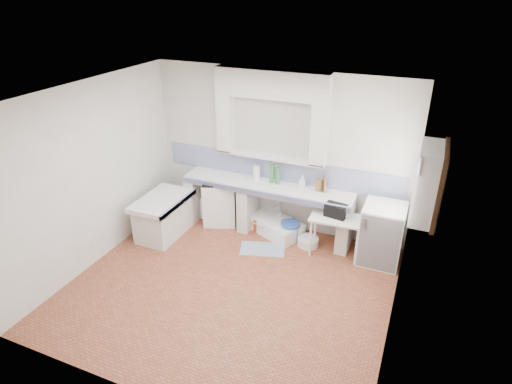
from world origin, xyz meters
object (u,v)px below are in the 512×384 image
at_px(sink, 275,227).
at_px(side_table, 335,236).
at_px(stove, 220,202).
at_px(fridge, 382,234).

height_order(sink, side_table, side_table).
bearing_deg(sink, stove, -154.67).
distance_m(sink, side_table, 1.17).
relative_size(sink, fridge, 1.00).
bearing_deg(side_table, fridge, 5.61).
height_order(side_table, fridge, fridge).
distance_m(stove, sink, 1.11).
height_order(stove, sink, stove).
bearing_deg(fridge, sink, 175.41).
bearing_deg(stove, side_table, -26.67).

